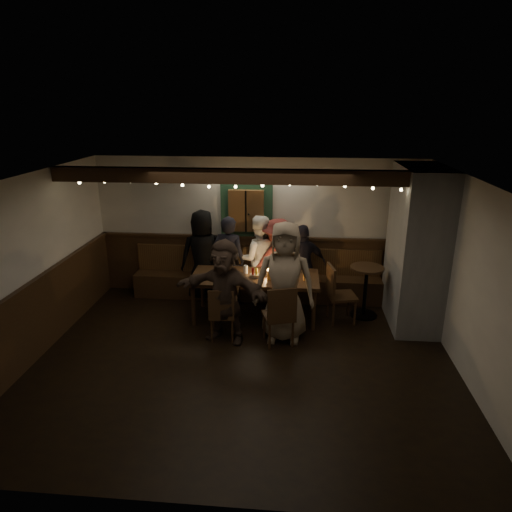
# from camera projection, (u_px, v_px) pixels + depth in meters

# --- Properties ---
(room) EXTENTS (6.02, 5.01, 2.62)m
(room) POSITION_uv_depth(u_px,v_px,m) (317.00, 260.00, 7.46)
(room) COLOR black
(room) RESTS_ON ground
(dining_table) EXTENTS (2.13, 0.91, 0.92)m
(dining_table) POSITION_uv_depth(u_px,v_px,m) (255.00, 280.00, 7.65)
(dining_table) COLOR #311E10
(dining_table) RESTS_ON ground
(chair_near_left) EXTENTS (0.42, 0.42, 0.87)m
(chair_near_left) POSITION_uv_depth(u_px,v_px,m) (222.00, 311.00, 6.97)
(chair_near_left) COLOR #311E10
(chair_near_left) RESTS_ON ground
(chair_near_right) EXTENTS (0.55, 0.55, 0.98)m
(chair_near_right) POSITION_uv_depth(u_px,v_px,m) (280.00, 313.00, 6.78)
(chair_near_right) COLOR #311E10
(chair_near_right) RESTS_ON ground
(chair_end) EXTENTS (0.53, 0.53, 0.99)m
(chair_end) POSITION_uv_depth(u_px,v_px,m) (337.00, 291.00, 7.55)
(chair_end) COLOR #311E10
(chair_end) RESTS_ON ground
(high_top) EXTENTS (0.56, 0.56, 0.90)m
(high_top) POSITION_uv_depth(u_px,v_px,m) (366.00, 285.00, 7.76)
(high_top) COLOR black
(high_top) RESTS_ON ground
(person_a) EXTENTS (0.95, 0.76, 1.69)m
(person_a) POSITION_uv_depth(u_px,v_px,m) (203.00, 255.00, 8.41)
(person_a) COLOR black
(person_a) RESTS_ON ground
(person_b) EXTENTS (0.64, 0.47, 1.63)m
(person_b) POSITION_uv_depth(u_px,v_px,m) (229.00, 260.00, 8.26)
(person_b) COLOR black
(person_b) RESTS_ON ground
(person_c) EXTENTS (0.89, 0.76, 1.62)m
(person_c) POSITION_uv_depth(u_px,v_px,m) (258.00, 259.00, 8.33)
(person_c) COLOR white
(person_c) RESTS_ON ground
(person_d) EXTENTS (1.16, 0.90, 1.59)m
(person_d) POSITION_uv_depth(u_px,v_px,m) (278.00, 262.00, 8.22)
(person_d) COLOR maroon
(person_d) RESTS_ON ground
(person_e) EXTENTS (0.94, 0.61, 1.48)m
(person_e) POSITION_uv_depth(u_px,v_px,m) (303.00, 265.00, 8.22)
(person_e) COLOR black
(person_e) RESTS_ON ground
(person_f) EXTENTS (1.58, 0.92, 1.62)m
(person_f) POSITION_uv_depth(u_px,v_px,m) (225.00, 291.00, 6.90)
(person_f) COLOR #3D2E24
(person_f) RESTS_ON ground
(person_g) EXTENTS (0.94, 0.63, 1.88)m
(person_g) POSITION_uv_depth(u_px,v_px,m) (285.00, 282.00, 6.90)
(person_g) COLOR gray
(person_g) RESTS_ON ground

